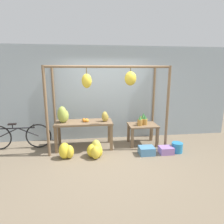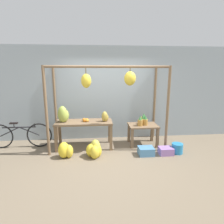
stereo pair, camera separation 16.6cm
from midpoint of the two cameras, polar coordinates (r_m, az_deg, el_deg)
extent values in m
plane|color=#756651|center=(4.62, -1.26, -14.32)|extent=(20.00, 20.00, 0.00)
cube|color=#99A8B2|center=(5.72, -2.96, 5.59)|extent=(8.00, 0.08, 2.80)
cylinder|color=brown|center=(4.74, -20.32, -0.22)|extent=(0.07, 0.07, 2.21)
cylinder|color=brown|center=(5.00, 15.63, 0.72)|extent=(0.07, 0.07, 2.21)
cylinder|color=brown|center=(5.77, -18.00, 2.07)|extent=(0.07, 0.07, 2.21)
cylinder|color=brown|center=(5.98, 11.73, 2.77)|extent=(0.07, 0.07, 2.21)
cylinder|color=brown|center=(4.53, -1.95, 13.66)|extent=(3.02, 0.06, 0.06)
cylinder|color=brown|center=(4.52, -8.87, 12.31)|extent=(0.02, 0.02, 0.13)
ellipsoid|color=gold|center=(4.52, -8.77, 9.36)|extent=(0.24, 0.21, 0.33)
cylinder|color=brown|center=(4.61, 4.65, 12.75)|extent=(0.02, 0.02, 0.08)
ellipsoid|color=gold|center=(4.61, 4.60, 10.16)|extent=(0.28, 0.25, 0.34)
cube|color=brown|center=(5.14, -9.47, -3.18)|extent=(1.53, 0.66, 0.04)
cube|color=brown|center=(5.06, -17.63, -8.20)|extent=(0.07, 0.07, 0.69)
cube|color=brown|center=(5.00, -1.16, -7.86)|extent=(0.07, 0.07, 0.69)
cube|color=brown|center=(5.59, -16.61, -6.18)|extent=(0.07, 0.07, 0.69)
cube|color=brown|center=(5.53, -1.78, -5.85)|extent=(0.07, 0.07, 0.69)
cube|color=brown|center=(5.39, 8.45, -3.96)|extent=(0.81, 0.60, 0.04)
cube|color=brown|center=(5.17, 5.29, -8.04)|extent=(0.07, 0.07, 0.55)
cube|color=brown|center=(5.36, 12.73, -7.54)|extent=(0.07, 0.07, 0.55)
cube|color=brown|center=(5.63, 4.20, -6.30)|extent=(0.07, 0.07, 0.55)
cube|color=brown|center=(5.81, 11.07, -5.92)|extent=(0.07, 0.07, 0.55)
ellipsoid|color=#9EB247|center=(5.15, -15.41, -1.13)|extent=(0.35, 0.36, 0.36)
ellipsoid|color=#9EB247|center=(5.18, -15.90, -1.15)|extent=(0.27, 0.28, 0.34)
ellipsoid|color=#9EB247|center=(5.12, -15.83, -0.76)|extent=(0.36, 0.36, 0.44)
sphere|color=orange|center=(5.08, -8.59, -2.65)|extent=(0.07, 0.07, 0.07)
sphere|color=orange|center=(5.18, -9.51, -2.33)|extent=(0.08, 0.08, 0.08)
sphere|color=orange|center=(5.09, -9.02, -2.54)|extent=(0.09, 0.09, 0.09)
sphere|color=orange|center=(5.13, -8.66, -2.43)|extent=(0.09, 0.09, 0.09)
sphere|color=orange|center=(5.09, -8.65, -2.51)|extent=(0.09, 0.09, 0.09)
sphere|color=orange|center=(5.09, -9.34, -2.58)|extent=(0.09, 0.09, 0.09)
sphere|color=orange|center=(5.09, -8.36, -2.61)|extent=(0.07, 0.07, 0.07)
cylinder|color=#B27F38|center=(5.34, 9.11, -2.98)|extent=(0.14, 0.14, 0.17)
cone|color=#337538|center=(5.31, 9.16, -1.51)|extent=(0.10, 0.10, 0.11)
cylinder|color=#B27F38|center=(5.35, 8.45, -2.92)|extent=(0.11, 0.11, 0.17)
cone|color=#337538|center=(5.32, 8.50, -1.57)|extent=(0.08, 0.08, 0.09)
cylinder|color=#B27F38|center=(5.46, 8.63, -2.47)|extent=(0.15, 0.15, 0.20)
cone|color=#337538|center=(5.43, 8.69, -0.88)|extent=(0.10, 0.10, 0.11)
cylinder|color=olive|center=(5.36, 8.46, -2.93)|extent=(0.12, 0.12, 0.16)
cone|color=#428442|center=(5.32, 8.51, -1.38)|extent=(0.08, 0.08, 0.14)
cylinder|color=#B27F38|center=(5.24, 7.60, -3.21)|extent=(0.14, 0.14, 0.17)
cone|color=#428442|center=(5.21, 7.65, -1.67)|extent=(0.10, 0.10, 0.12)
ellipsoid|color=gold|center=(4.75, -13.75, -11.70)|extent=(0.21, 0.23, 0.33)
ellipsoid|color=yellow|center=(4.76, -15.28, -11.31)|extent=(0.36, 0.37, 0.40)
ellipsoid|color=yellow|center=(4.69, -5.16, -11.82)|extent=(0.26, 0.27, 0.31)
ellipsoid|color=gold|center=(4.75, -5.87, -10.83)|extent=(0.37, 0.37, 0.42)
ellipsoid|color=yellow|center=(4.72, -7.06, -11.58)|extent=(0.37, 0.37, 0.33)
ellipsoid|color=gold|center=(4.61, -6.01, -12.16)|extent=(0.30, 0.31, 0.33)
cube|color=#4C84B2|center=(4.91, 9.51, -11.53)|extent=(0.38, 0.31, 0.20)
cylinder|color=teal|center=(5.21, 18.34, -10.22)|extent=(0.28, 0.28, 0.26)
torus|color=black|center=(5.56, -22.27, -6.77)|extent=(0.68, 0.04, 0.68)
cylinder|color=black|center=(5.64, -27.55, -4.41)|extent=(0.88, 0.04, 0.03)
cylinder|color=black|center=(5.77, -29.84, -5.56)|extent=(0.53, 0.03, 0.27)
cylinder|color=black|center=(5.59, -24.93, -5.58)|extent=(0.53, 0.03, 0.27)
cylinder|color=black|center=(5.68, -28.82, -3.92)|extent=(0.02, 0.02, 0.10)
cube|color=black|center=(5.66, -28.89, -3.24)|extent=(0.20, 0.08, 0.04)
cylinder|color=black|center=(5.50, -23.56, -3.89)|extent=(0.02, 0.02, 0.10)
ellipsoid|color=#B2993D|center=(5.06, -3.18, -1.39)|extent=(0.23, 0.22, 0.28)
ellipsoid|color=#B2993D|center=(5.10, -2.87, -1.72)|extent=(0.19, 0.17, 0.20)
cube|color=#9970B7|center=(5.06, 15.22, -11.16)|extent=(0.34, 0.28, 0.18)
camera|label=1|loc=(0.08, -90.93, -0.20)|focal=30.00mm
camera|label=2|loc=(0.08, 89.07, 0.20)|focal=30.00mm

